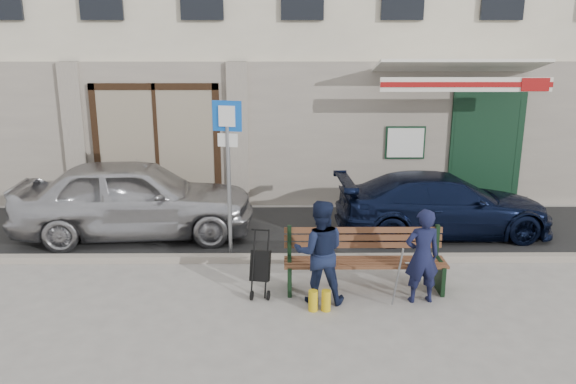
{
  "coord_description": "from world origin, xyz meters",
  "views": [
    {
      "loc": [
        -0.39,
        -7.4,
        3.62
      ],
      "look_at": [
        -0.32,
        1.6,
        1.2
      ],
      "focal_mm": 35.0,
      "sensor_mm": 36.0,
      "label": 1
    }
  ],
  "objects_px": {
    "parking_sign": "(228,154)",
    "stroller": "(260,267)",
    "car_navy": "(443,204)",
    "man": "(422,256)",
    "woman": "(320,252)",
    "car_silver": "(136,198)",
    "bench": "(362,261)"
  },
  "relations": [
    {
      "from": "parking_sign",
      "to": "stroller",
      "type": "xyz_separation_m",
      "value": [
        0.58,
        -1.53,
        -1.38
      ]
    },
    {
      "from": "car_navy",
      "to": "stroller",
      "type": "xyz_separation_m",
      "value": [
        -3.4,
        -2.67,
        -0.16
      ]
    },
    {
      "from": "man",
      "to": "stroller",
      "type": "bearing_deg",
      "value": -12.68
    },
    {
      "from": "woman",
      "to": "stroller",
      "type": "xyz_separation_m",
      "value": [
        -0.85,
        0.23,
        -0.32
      ]
    },
    {
      "from": "stroller",
      "to": "man",
      "type": "bearing_deg",
      "value": 5.73
    },
    {
      "from": "woman",
      "to": "car_silver",
      "type": "bearing_deg",
      "value": -39.71
    },
    {
      "from": "man",
      "to": "woman",
      "type": "bearing_deg",
      "value": -7.11
    },
    {
      "from": "man",
      "to": "bench",
      "type": "bearing_deg",
      "value": -32.35
    },
    {
      "from": "car_navy",
      "to": "woman",
      "type": "relative_size",
      "value": 2.72
    },
    {
      "from": "parking_sign",
      "to": "bench",
      "type": "xyz_separation_m",
      "value": [
        2.08,
        -1.39,
        -1.35
      ]
    },
    {
      "from": "car_silver",
      "to": "parking_sign",
      "type": "bearing_deg",
      "value": -124.33
    },
    {
      "from": "car_silver",
      "to": "bench",
      "type": "distance_m",
      "value": 4.68
    },
    {
      "from": "car_navy",
      "to": "parking_sign",
      "type": "xyz_separation_m",
      "value": [
        -3.98,
        -1.15,
        1.21
      ]
    },
    {
      "from": "man",
      "to": "woman",
      "type": "distance_m",
      "value": 1.45
    },
    {
      "from": "car_silver",
      "to": "woman",
      "type": "bearing_deg",
      "value": -135.13
    },
    {
      "from": "parking_sign",
      "to": "woman",
      "type": "relative_size",
      "value": 1.79
    },
    {
      "from": "bench",
      "to": "car_navy",
      "type": "bearing_deg",
      "value": 53.12
    },
    {
      "from": "woman",
      "to": "man",
      "type": "bearing_deg",
      "value": -179.49
    },
    {
      "from": "car_silver",
      "to": "car_navy",
      "type": "relative_size",
      "value": 1.08
    },
    {
      "from": "car_navy",
      "to": "man",
      "type": "distance_m",
      "value": 3.12
    },
    {
      "from": "bench",
      "to": "stroller",
      "type": "bearing_deg",
      "value": -174.59
    },
    {
      "from": "car_navy",
      "to": "woman",
      "type": "bearing_deg",
      "value": 135.73
    },
    {
      "from": "car_navy",
      "to": "bench",
      "type": "xyz_separation_m",
      "value": [
        -1.9,
        -2.53,
        -0.14
      ]
    },
    {
      "from": "parking_sign",
      "to": "bench",
      "type": "relative_size",
      "value": 1.12
    },
    {
      "from": "man",
      "to": "stroller",
      "type": "distance_m",
      "value": 2.33
    },
    {
      "from": "car_silver",
      "to": "stroller",
      "type": "xyz_separation_m",
      "value": [
        2.46,
        -2.61,
        -0.32
      ]
    },
    {
      "from": "parking_sign",
      "to": "bench",
      "type": "distance_m",
      "value": 2.84
    },
    {
      "from": "man",
      "to": "stroller",
      "type": "relative_size",
      "value": 1.43
    },
    {
      "from": "parking_sign",
      "to": "stroller",
      "type": "height_order",
      "value": "parking_sign"
    },
    {
      "from": "car_silver",
      "to": "woman",
      "type": "relative_size",
      "value": 2.94
    },
    {
      "from": "car_silver",
      "to": "stroller",
      "type": "height_order",
      "value": "car_silver"
    },
    {
      "from": "car_silver",
      "to": "bench",
      "type": "xyz_separation_m",
      "value": [
        3.97,
        -2.46,
        -0.3
      ]
    }
  ]
}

